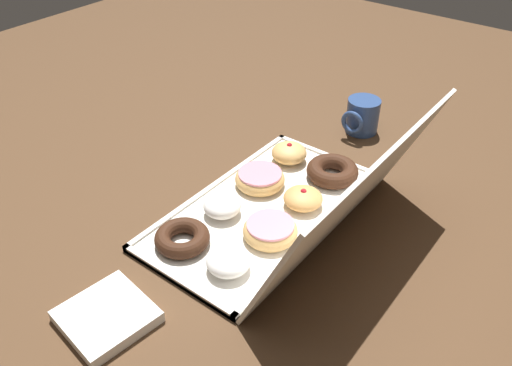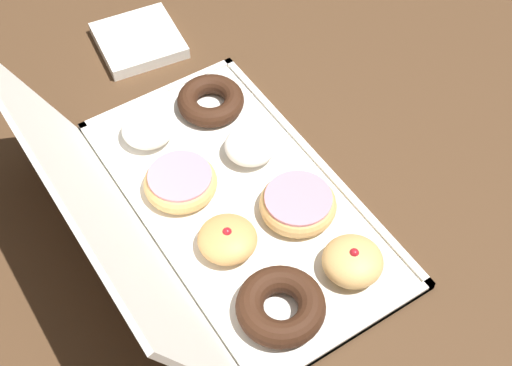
{
  "view_description": "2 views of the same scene",
  "coord_description": "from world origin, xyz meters",
  "px_view_note": "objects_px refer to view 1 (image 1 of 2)",
  "views": [
    {
      "loc": [
        0.72,
        0.54,
        0.74
      ],
      "look_at": [
        -0.01,
        -0.03,
        0.06
      ],
      "focal_mm": 36.71,
      "sensor_mm": 36.0,
      "label": 1
    },
    {
      "loc": [
        -0.58,
        0.35,
        0.92
      ],
      "look_at": [
        -0.02,
        -0.01,
        0.06
      ],
      "focal_mm": 52.23,
      "sensor_mm": 36.0,
      "label": 2
    }
  ],
  "objects_px": {
    "jelly_filled_donut_0": "(289,153)",
    "coffee_mug": "(363,116)",
    "powdered_filled_donut_7": "(228,261)",
    "pink_frosted_donut_1": "(260,178)",
    "donut_box": "(263,210)",
    "chocolate_cake_ring_donut_3": "(182,238)",
    "jelly_filled_donut_5": "(303,198)",
    "pink_frosted_donut_6": "(270,230)",
    "chocolate_cake_ring_donut_4": "(332,171)",
    "napkin_stack": "(107,316)",
    "powdered_filled_donut_2": "(222,206)"
  },
  "relations": [
    {
      "from": "jelly_filled_donut_0",
      "to": "coffee_mug",
      "type": "bearing_deg",
      "value": 165.49
    },
    {
      "from": "coffee_mug",
      "to": "powdered_filled_donut_7",
      "type": "bearing_deg",
      "value": 5.19
    },
    {
      "from": "jelly_filled_donut_0",
      "to": "pink_frosted_donut_1",
      "type": "bearing_deg",
      "value": 2.39
    },
    {
      "from": "donut_box",
      "to": "coffee_mug",
      "type": "height_order",
      "value": "coffee_mug"
    },
    {
      "from": "donut_box",
      "to": "chocolate_cake_ring_donut_3",
      "type": "distance_m",
      "value": 0.2
    },
    {
      "from": "jelly_filled_donut_5",
      "to": "pink_frosted_donut_6",
      "type": "height_order",
      "value": "jelly_filled_donut_5"
    },
    {
      "from": "chocolate_cake_ring_donut_3",
      "to": "pink_frosted_donut_6",
      "type": "relative_size",
      "value": 0.99
    },
    {
      "from": "chocolate_cake_ring_donut_4",
      "to": "pink_frosted_donut_6",
      "type": "xyz_separation_m",
      "value": [
        0.26,
        0.01,
        -0.0
      ]
    },
    {
      "from": "napkin_stack",
      "to": "jelly_filled_donut_0",
      "type": "bearing_deg",
      "value": -177.17
    },
    {
      "from": "jelly_filled_donut_0",
      "to": "napkin_stack",
      "type": "bearing_deg",
      "value": 2.83
    },
    {
      "from": "pink_frosted_donut_1",
      "to": "powdered_filled_donut_7",
      "type": "height_order",
      "value": "powdered_filled_donut_7"
    },
    {
      "from": "pink_frosted_donut_1",
      "to": "pink_frosted_donut_6",
      "type": "xyz_separation_m",
      "value": [
        0.13,
        0.13,
        0.0
      ]
    },
    {
      "from": "jelly_filled_donut_0",
      "to": "napkin_stack",
      "type": "distance_m",
      "value": 0.6
    },
    {
      "from": "donut_box",
      "to": "jelly_filled_donut_0",
      "type": "distance_m",
      "value": 0.2
    },
    {
      "from": "pink_frosted_donut_1",
      "to": "chocolate_cake_ring_donut_4",
      "type": "height_order",
      "value": "chocolate_cake_ring_donut_4"
    },
    {
      "from": "chocolate_cake_ring_donut_3",
      "to": "powdered_filled_donut_7",
      "type": "xyz_separation_m",
      "value": [
        -0.0,
        0.12,
        0.01
      ]
    },
    {
      "from": "pink_frosted_donut_1",
      "to": "jelly_filled_donut_0",
      "type": "bearing_deg",
      "value": -177.61
    },
    {
      "from": "jelly_filled_donut_0",
      "to": "donut_box",
      "type": "bearing_deg",
      "value": 18.39
    },
    {
      "from": "jelly_filled_donut_5",
      "to": "chocolate_cake_ring_donut_4",
      "type": "bearing_deg",
      "value": -178.34
    },
    {
      "from": "jelly_filled_donut_5",
      "to": "pink_frosted_donut_6",
      "type": "xyz_separation_m",
      "value": [
        0.13,
        0.01,
        -0.0
      ]
    },
    {
      "from": "chocolate_cake_ring_donut_3",
      "to": "chocolate_cake_ring_donut_4",
      "type": "height_order",
      "value": "chocolate_cake_ring_donut_4"
    },
    {
      "from": "pink_frosted_donut_6",
      "to": "powdered_filled_donut_7",
      "type": "xyz_separation_m",
      "value": [
        0.12,
        -0.01,
        0.0
      ]
    },
    {
      "from": "chocolate_cake_ring_donut_3",
      "to": "pink_frosted_donut_6",
      "type": "bearing_deg",
      "value": 134.34
    },
    {
      "from": "jelly_filled_donut_0",
      "to": "powdered_filled_donut_2",
      "type": "distance_m",
      "value": 0.26
    },
    {
      "from": "jelly_filled_donut_5",
      "to": "powdered_filled_donut_7",
      "type": "relative_size",
      "value": 1.02
    },
    {
      "from": "donut_box",
      "to": "jelly_filled_donut_0",
      "type": "height_order",
      "value": "jelly_filled_donut_0"
    },
    {
      "from": "powdered_filled_donut_2",
      "to": "coffee_mug",
      "type": "relative_size",
      "value": 0.76
    },
    {
      "from": "pink_frosted_donut_1",
      "to": "coffee_mug",
      "type": "height_order",
      "value": "coffee_mug"
    },
    {
      "from": "pink_frosted_donut_1",
      "to": "chocolate_cake_ring_donut_3",
      "type": "distance_m",
      "value": 0.26
    },
    {
      "from": "jelly_filled_donut_0",
      "to": "powdered_filled_donut_2",
      "type": "relative_size",
      "value": 1.06
    },
    {
      "from": "jelly_filled_donut_0",
      "to": "powdered_filled_donut_7",
      "type": "distance_m",
      "value": 0.4
    },
    {
      "from": "jelly_filled_donut_0",
      "to": "napkin_stack",
      "type": "xyz_separation_m",
      "value": [
        0.6,
        0.03,
        -0.02
      ]
    },
    {
      "from": "donut_box",
      "to": "powdered_filled_donut_2",
      "type": "xyz_separation_m",
      "value": [
        0.07,
        -0.06,
        0.03
      ]
    },
    {
      "from": "chocolate_cake_ring_donut_4",
      "to": "napkin_stack",
      "type": "distance_m",
      "value": 0.61
    },
    {
      "from": "powdered_filled_donut_2",
      "to": "powdered_filled_donut_7",
      "type": "bearing_deg",
      "value": 44.58
    },
    {
      "from": "jelly_filled_donut_0",
      "to": "napkin_stack",
      "type": "height_order",
      "value": "jelly_filled_donut_0"
    },
    {
      "from": "chocolate_cake_ring_donut_3",
      "to": "napkin_stack",
      "type": "xyz_separation_m",
      "value": [
        0.22,
        0.03,
        -0.02
      ]
    },
    {
      "from": "pink_frosted_donut_1",
      "to": "napkin_stack",
      "type": "relative_size",
      "value": 0.81
    },
    {
      "from": "donut_box",
      "to": "pink_frosted_donut_6",
      "type": "relative_size",
      "value": 4.85
    },
    {
      "from": "powdered_filled_donut_2",
      "to": "jelly_filled_donut_5",
      "type": "relative_size",
      "value": 0.94
    },
    {
      "from": "powdered_filled_donut_2",
      "to": "pink_frosted_donut_6",
      "type": "distance_m",
      "value": 0.13
    },
    {
      "from": "powdered_filled_donut_2",
      "to": "chocolate_cake_ring_donut_3",
      "type": "height_order",
      "value": "powdered_filled_donut_2"
    },
    {
      "from": "coffee_mug",
      "to": "napkin_stack",
      "type": "xyz_separation_m",
      "value": [
        0.85,
        -0.04,
        -0.04
      ]
    },
    {
      "from": "jelly_filled_donut_0",
      "to": "chocolate_cake_ring_donut_4",
      "type": "distance_m",
      "value": 0.12
    },
    {
      "from": "pink_frosted_donut_1",
      "to": "chocolate_cake_ring_donut_4",
      "type": "distance_m",
      "value": 0.17
    },
    {
      "from": "chocolate_cake_ring_donut_3",
      "to": "donut_box",
      "type": "bearing_deg",
      "value": 162.84
    },
    {
      "from": "jelly_filled_donut_5",
      "to": "pink_frosted_donut_6",
      "type": "relative_size",
      "value": 0.77
    },
    {
      "from": "chocolate_cake_ring_donut_4",
      "to": "powdered_filled_donut_7",
      "type": "xyz_separation_m",
      "value": [
        0.38,
        0.0,
        0.0
      ]
    },
    {
      "from": "pink_frosted_donut_1",
      "to": "chocolate_cake_ring_donut_3",
      "type": "bearing_deg",
      "value": -0.25
    },
    {
      "from": "jelly_filled_donut_5",
      "to": "coffee_mug",
      "type": "height_order",
      "value": "coffee_mug"
    }
  ]
}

